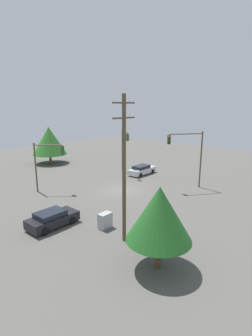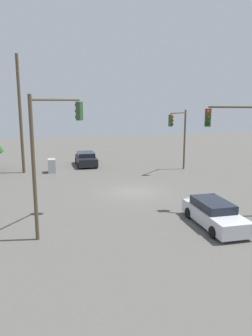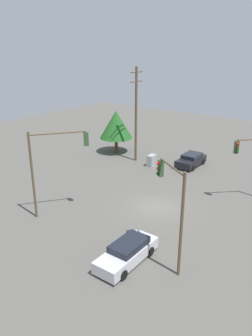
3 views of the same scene
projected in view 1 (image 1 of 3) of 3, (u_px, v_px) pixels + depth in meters
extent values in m
plane|color=#54514C|center=(121.00, 190.00, 31.84)|extent=(80.00, 80.00, 0.00)
cube|color=silver|center=(142.00, 171.00, 38.89)|extent=(4.73, 1.73, 0.76)
cube|color=black|center=(141.00, 167.00, 38.57)|extent=(2.60, 1.53, 0.44)
cylinder|color=black|center=(144.00, 170.00, 40.54)|extent=(0.61, 0.22, 0.61)
cylinder|color=black|center=(152.00, 171.00, 39.50)|extent=(0.61, 0.22, 0.61)
cylinder|color=black|center=(132.00, 173.00, 38.39)|extent=(0.61, 0.22, 0.61)
cylinder|color=black|center=(141.00, 175.00, 37.34)|extent=(0.61, 0.22, 0.61)
cube|color=black|center=(53.00, 220.00, 22.16)|extent=(4.30, 1.93, 0.78)
cube|color=black|center=(50.00, 214.00, 21.87)|extent=(2.36, 1.70, 0.43)
cylinder|color=black|center=(60.00, 215.00, 23.79)|extent=(0.64, 0.22, 0.64)
cylinder|color=black|center=(72.00, 220.00, 22.62)|extent=(0.64, 0.22, 0.64)
cylinder|color=black|center=(33.00, 225.00, 21.83)|extent=(0.64, 0.22, 0.64)
cylinder|color=black|center=(45.00, 231.00, 20.66)|extent=(0.64, 0.22, 0.64)
cylinder|color=brown|center=(36.00, 168.00, 30.49)|extent=(0.18, 0.18, 5.83)
cylinder|color=brown|center=(48.00, 145.00, 29.93)|extent=(2.28, 2.44, 0.12)
cube|color=#2D4C28|center=(63.00, 150.00, 30.13)|extent=(0.44, 0.44, 1.05)
sphere|color=red|center=(63.00, 147.00, 30.22)|extent=(0.22, 0.22, 0.22)
sphere|color=#392605|center=(63.00, 150.00, 30.30)|extent=(0.22, 0.22, 0.22)
sphere|color=black|center=(63.00, 153.00, 30.37)|extent=(0.22, 0.22, 0.22)
cylinder|color=brown|center=(122.00, 151.00, 39.67)|extent=(0.18, 0.18, 6.56)
cylinder|color=brown|center=(125.00, 132.00, 37.51)|extent=(1.86, 2.58, 0.12)
cube|color=#2D4C28|center=(127.00, 137.00, 36.21)|extent=(0.42, 0.44, 1.05)
sphere|color=red|center=(129.00, 135.00, 36.17)|extent=(0.22, 0.22, 0.22)
sphere|color=#392605|center=(129.00, 137.00, 36.25)|extent=(0.22, 0.22, 0.22)
sphere|color=black|center=(129.00, 140.00, 36.33)|extent=(0.22, 0.22, 0.22)
cylinder|color=brown|center=(201.00, 160.00, 32.01)|extent=(0.18, 0.18, 6.96)
cylinder|color=brown|center=(186.00, 134.00, 30.81)|extent=(3.48, 2.63, 0.12)
cube|color=#2D4C28|center=(169.00, 140.00, 30.51)|extent=(0.44, 0.43, 1.05)
sphere|color=red|center=(170.00, 137.00, 30.26)|extent=(0.22, 0.22, 0.22)
sphere|color=#392605|center=(169.00, 140.00, 30.34)|extent=(0.22, 0.22, 0.22)
sphere|color=black|center=(169.00, 143.00, 30.42)|extent=(0.22, 0.22, 0.22)
cylinder|color=brown|center=(124.00, 172.00, 18.71)|extent=(0.28, 0.28, 10.78)
cylinder|color=brown|center=(124.00, 103.00, 17.58)|extent=(2.20, 0.12, 0.12)
cylinder|color=brown|center=(124.00, 118.00, 17.82)|extent=(2.20, 0.12, 0.12)
cube|color=#9EA0A3|center=(105.00, 220.00, 21.84)|extent=(1.14, 0.68, 1.29)
cylinder|color=brown|center=(50.00, 159.00, 46.27)|extent=(0.41, 0.41, 1.60)
cone|color=#286623|center=(49.00, 141.00, 45.52)|extent=(5.89, 5.89, 4.77)
cylinder|color=#4C3823|center=(158.00, 253.00, 16.44)|extent=(0.41, 0.41, 1.90)
cone|color=#1E561E|center=(159.00, 214.00, 15.82)|extent=(4.11, 4.11, 3.45)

